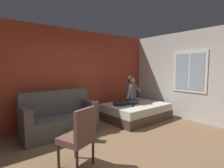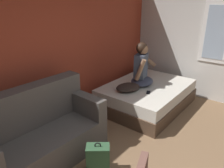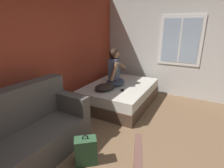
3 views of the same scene
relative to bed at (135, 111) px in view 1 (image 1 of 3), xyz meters
The scene contains 10 objects.
ground_plane 2.45m from the bed, 141.56° to the right, with size 40.00×40.00×0.00m, color brown.
wall_back_accent 2.42m from the bed, 152.41° to the left, with size 11.12×0.16×2.70m, color #993823.
wall_side_with_window 2.24m from the bed, 50.81° to the right, with size 0.19×6.27×2.70m.
bed is the anchor object (origin of this frame).
couch 2.38m from the bed, behind, with size 1.73×0.88×1.04m.
side_chair 2.99m from the bed, 154.29° to the right, with size 0.59×0.59×0.98m.
person_seated 0.61m from the bed, 123.84° to the left, with size 0.61×0.55×0.88m.
backpack 2.11m from the bed, 167.28° to the right, with size 0.35×0.35×0.46m.
throw_pillow 0.62m from the bed, 165.02° to the left, with size 0.48×0.36×0.14m, color #2D231E.
cell_phone 0.47m from the bed, 147.62° to the right, with size 0.07×0.14×0.01m, color black.
Camera 1 is at (-2.07, -2.18, 1.60)m, focal length 28.00 mm.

